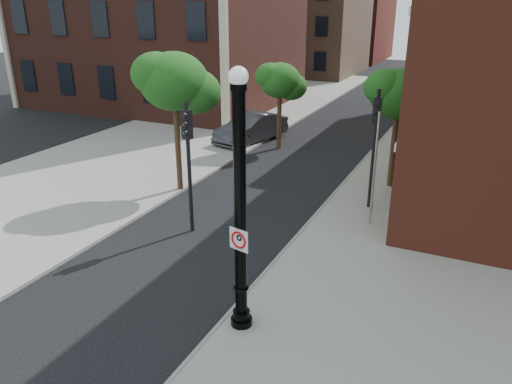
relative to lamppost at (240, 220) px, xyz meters
The scene contains 15 objects.
ground 3.96m from the lamppost, behind, with size 120.00×120.00×0.00m, color black.
sidewalk_right 10.86m from the lamppost, 70.78° to the left, with size 8.00×60.00×0.12m, color gray.
sidewalk_left 21.49m from the lamppost, 122.90° to the left, with size 10.00×50.00×0.12m, color gray.
curb_edge 10.31m from the lamppost, 92.96° to the left, with size 0.10×60.00×0.14m, color gray.
bg_building_tan_a 46.32m from the lamppost, 108.36° to the left, with size 12.00×12.00×12.00m, color brown.
bg_building_red 59.70m from the lamppost, 104.12° to the left, with size 12.00×12.00×10.00m, color maroon.
lamppost is the anchor object (origin of this frame).
no_parking_sign 0.46m from the lamppost, 76.33° to the right, with size 0.54×0.15×0.55m.
parked_car 17.57m from the lamppost, 114.87° to the left, with size 1.73×4.96×1.63m, color #302F35.
traffic_signal_left 5.97m from the lamppost, 134.09° to the left, with size 0.34×0.40×4.69m.
traffic_signal_right 8.96m from the lamppost, 82.64° to the left, with size 0.33×0.40×4.76m.
utility_pole 7.56m from the lamppost, 78.11° to the left, with size 0.09×0.09×4.27m, color #999999.
street_tree_a 10.13m from the lamppost, 131.75° to the left, with size 3.27×2.95×5.89m.
street_tree_b 16.20m from the lamppost, 109.24° to the left, with size 2.59×2.34×4.66m.
street_tree_c 11.81m from the lamppost, 82.88° to the left, with size 2.87×2.60×5.18m.
Camera 1 is at (7.39, -9.28, 7.90)m, focal length 35.00 mm.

